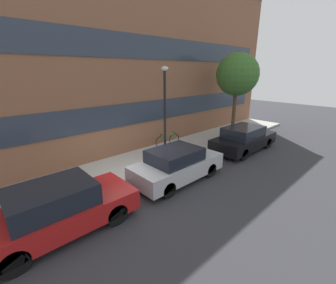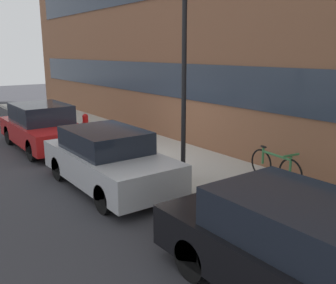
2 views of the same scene
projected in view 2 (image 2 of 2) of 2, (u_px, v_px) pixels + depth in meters
name	position (u px, v px, depth m)	size (l,w,h in m)	color
ground_plane	(123.00, 166.00, 10.17)	(56.00, 56.00, 0.00)	#333338
sidewalk_strip	(163.00, 156.00, 10.93)	(28.00, 2.69, 0.14)	#B2AFA8
parked_car_red	(43.00, 127.00, 11.94)	(3.99, 1.72, 1.41)	#AD1919
parked_car_silver	(108.00, 159.00, 8.45)	(3.83, 1.66, 1.34)	#B2B5BA
parked_car_black	(311.00, 257.00, 4.42)	(4.22, 1.70, 1.35)	black
fire_hydrant	(86.00, 124.00, 13.23)	(0.52, 0.29, 0.77)	red
bicycle	(275.00, 166.00, 8.42)	(1.57, 0.44, 0.77)	black
lamp_post	(184.00, 63.00, 8.24)	(0.32, 0.32, 4.24)	black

